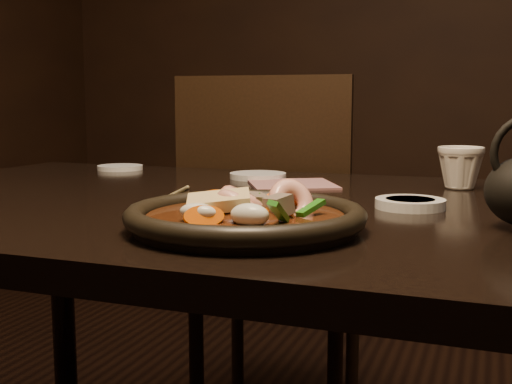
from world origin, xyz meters
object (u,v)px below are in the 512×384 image
(table, at_px, (274,247))
(chair, at_px, (274,244))
(plate, at_px, (245,218))
(tea_cup, at_px, (460,166))

(table, relative_size, chair, 1.64)
(plate, xyz_separation_m, tea_cup, (0.23, 0.51, 0.03))
(table, relative_size, plate, 5.14)
(plate, bearing_deg, table, 100.33)
(tea_cup, bearing_deg, chair, 145.04)
(chair, xyz_separation_m, plate, (0.25, -0.85, 0.23))
(chair, bearing_deg, tea_cup, 139.87)
(table, xyz_separation_m, chair, (-0.21, 0.62, -0.14))
(chair, distance_m, plate, 0.92)
(chair, relative_size, tea_cup, 11.35)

